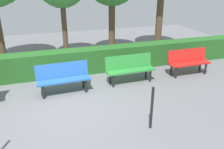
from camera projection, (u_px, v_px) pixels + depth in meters
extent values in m
plane|color=slate|center=(68.00, 105.00, 6.05)|extent=(18.34, 18.34, 0.00)
cube|color=red|center=(189.00, 63.00, 7.86)|extent=(1.47, 0.43, 0.05)
cube|color=red|center=(187.00, 55.00, 7.93)|extent=(1.47, 0.13, 0.42)
cylinder|color=black|center=(206.00, 69.00, 7.97)|extent=(0.07, 0.07, 0.39)
cylinder|color=black|center=(200.00, 66.00, 8.24)|extent=(0.07, 0.07, 0.39)
cylinder|color=black|center=(176.00, 73.00, 7.64)|extent=(0.07, 0.07, 0.39)
cylinder|color=black|center=(171.00, 70.00, 7.91)|extent=(0.07, 0.07, 0.39)
cube|color=#2D8C38|center=(131.00, 70.00, 7.25)|extent=(1.57, 0.45, 0.05)
cube|color=#2D8C38|center=(128.00, 61.00, 7.32)|extent=(1.56, 0.14, 0.42)
cylinder|color=black|center=(150.00, 76.00, 7.39)|extent=(0.07, 0.07, 0.39)
cylinder|color=black|center=(146.00, 73.00, 7.65)|extent=(0.07, 0.07, 0.39)
cylinder|color=black|center=(113.00, 81.00, 7.01)|extent=(0.07, 0.07, 0.39)
cylinder|color=black|center=(110.00, 77.00, 7.27)|extent=(0.07, 0.07, 0.39)
cube|color=blue|center=(64.00, 80.00, 6.55)|extent=(1.51, 0.47, 0.05)
cube|color=blue|center=(62.00, 70.00, 6.63)|extent=(1.50, 0.16, 0.42)
cylinder|color=black|center=(86.00, 86.00, 6.69)|extent=(0.07, 0.07, 0.39)
cylinder|color=black|center=(83.00, 82.00, 6.95)|extent=(0.07, 0.07, 0.39)
cylinder|color=black|center=(43.00, 92.00, 6.32)|extent=(0.07, 0.07, 0.39)
cylinder|color=black|center=(42.00, 88.00, 6.58)|extent=(0.07, 0.07, 0.39)
cube|color=#266023|center=(87.00, 61.00, 8.09)|extent=(14.34, 0.61, 0.84)
cylinder|color=brown|center=(159.00, 18.00, 10.06)|extent=(0.29, 0.29, 3.01)
cylinder|color=brown|center=(112.00, 26.00, 9.57)|extent=(0.27, 0.27, 2.50)
cylinder|color=brown|center=(65.00, 30.00, 9.12)|extent=(0.20, 0.20, 2.41)
cylinder|color=black|center=(152.00, 108.00, 4.96)|extent=(0.06, 0.06, 1.00)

